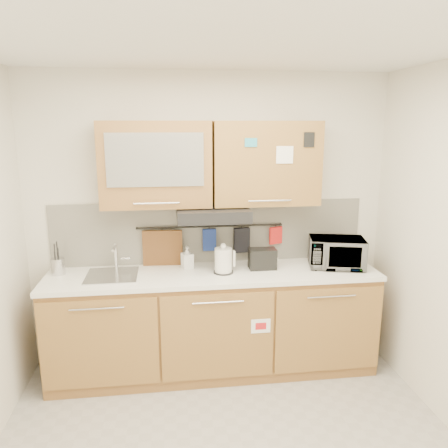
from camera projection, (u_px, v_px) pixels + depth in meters
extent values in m
plane|color=white|center=(237.00, 33.00, 2.20)|extent=(3.20, 3.20, 0.00)
plane|color=silver|center=(210.00, 221.00, 3.94)|extent=(3.20, 0.00, 3.20)
cube|color=olive|center=(214.00, 323.00, 3.84)|extent=(2.80, 0.60, 0.88)
cube|color=black|center=(214.00, 363.00, 3.93)|extent=(2.80, 0.54, 0.10)
cube|color=#A27939|center=(100.00, 344.00, 3.42)|extent=(0.91, 0.02, 0.74)
cylinder|color=silver|center=(97.00, 309.00, 3.32)|extent=(0.41, 0.01, 0.01)
cube|color=#A27939|center=(218.00, 337.00, 3.53)|extent=(0.91, 0.02, 0.74)
cylinder|color=silver|center=(218.00, 302.00, 3.44)|extent=(0.41, 0.01, 0.01)
cube|color=#A27939|center=(328.00, 330.00, 3.65)|extent=(0.91, 0.02, 0.74)
cylinder|color=silver|center=(332.00, 297.00, 3.56)|extent=(0.41, 0.01, 0.01)
cube|color=white|center=(214.00, 274.00, 3.73)|extent=(2.82, 0.62, 0.04)
cube|color=silver|center=(210.00, 232.00, 3.95)|extent=(2.80, 0.02, 0.56)
cube|color=olive|center=(156.00, 164.00, 3.59)|extent=(0.90, 0.35, 0.70)
cube|color=silver|center=(155.00, 160.00, 3.40)|extent=(0.76, 0.02, 0.42)
cube|color=#A27939|center=(265.00, 163.00, 3.71)|extent=(0.90, 0.35, 0.70)
cube|color=white|center=(285.00, 155.00, 3.53)|extent=(0.14, 0.00, 0.14)
cube|color=black|center=(213.00, 213.00, 3.67)|extent=(0.60, 0.46, 0.10)
cube|color=silver|center=(112.00, 277.00, 3.63)|extent=(0.42, 0.40, 0.03)
cylinder|color=silver|center=(116.00, 256.00, 3.76)|extent=(0.03, 0.03, 0.24)
cylinder|color=silver|center=(114.00, 248.00, 3.66)|extent=(0.02, 0.18, 0.02)
cylinder|color=black|center=(210.00, 226.00, 3.90)|extent=(1.30, 0.02, 0.02)
cylinder|color=silver|center=(58.00, 266.00, 3.65)|extent=(0.14, 0.14, 0.14)
cylinder|color=black|center=(55.00, 259.00, 3.65)|extent=(0.01, 0.01, 0.26)
cylinder|color=black|center=(59.00, 261.00, 3.63)|extent=(0.01, 0.01, 0.23)
cylinder|color=black|center=(58.00, 258.00, 3.66)|extent=(0.01, 0.01, 0.28)
cylinder|color=black|center=(55.00, 263.00, 3.63)|extent=(0.01, 0.01, 0.21)
cylinder|color=white|center=(223.00, 261.00, 3.68)|extent=(0.17, 0.17, 0.22)
sphere|color=white|center=(223.00, 246.00, 3.66)|extent=(0.05, 0.05, 0.05)
cube|color=white|center=(234.00, 258.00, 3.71)|extent=(0.02, 0.03, 0.14)
cylinder|color=black|center=(223.00, 272.00, 3.71)|extent=(0.17, 0.17, 0.01)
cube|color=black|center=(262.00, 259.00, 3.80)|extent=(0.23, 0.14, 0.18)
cube|color=black|center=(258.00, 250.00, 3.77)|extent=(0.07, 0.10, 0.01)
cube|color=black|center=(267.00, 250.00, 3.78)|extent=(0.07, 0.10, 0.01)
imported|color=#999999|center=(337.00, 253.00, 3.84)|extent=(0.53, 0.42, 0.26)
imported|color=#999999|center=(187.00, 257.00, 3.80)|extent=(0.11, 0.12, 0.20)
cube|color=brown|center=(163.00, 254.00, 3.88)|extent=(0.35, 0.05, 0.43)
cube|color=navy|center=(209.00, 240.00, 3.91)|extent=(0.12, 0.03, 0.20)
cube|color=black|center=(242.00, 240.00, 3.95)|extent=(0.15, 0.06, 0.23)
cube|color=red|center=(276.00, 235.00, 3.98)|extent=(0.13, 0.06, 0.16)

